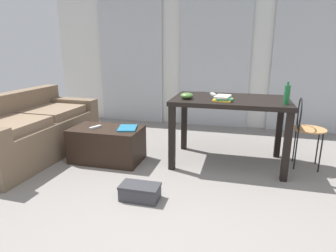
{
  "coord_description": "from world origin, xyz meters",
  "views": [
    {
      "loc": [
        0.48,
        -1.69,
        1.38
      ],
      "look_at": [
        -0.36,
        1.57,
        0.44
      ],
      "focal_mm": 30.63,
      "sensor_mm": 36.0,
      "label": 1
    }
  ],
  "objects_px": {
    "couch": "(29,132)",
    "tv_remote_on_table": "(213,94)",
    "bottle_near": "(287,95)",
    "book_stack": "(223,98)",
    "wire_chair": "(305,124)",
    "magazine": "(127,128)",
    "bowl": "(187,96)",
    "tv_remote_primary": "(96,127)",
    "shoebox": "(140,192)",
    "coffee_table": "(107,144)",
    "craft_table": "(230,108)"
  },
  "relations": [
    {
      "from": "bowl",
      "to": "tv_remote_primary",
      "type": "xyz_separation_m",
      "value": [
        -1.09,
        -0.17,
        -0.4
      ]
    },
    {
      "from": "bowl",
      "to": "book_stack",
      "type": "distance_m",
      "value": 0.41
    },
    {
      "from": "craft_table",
      "to": "book_stack",
      "type": "distance_m",
      "value": 0.22
    },
    {
      "from": "wire_chair",
      "to": "bottle_near",
      "type": "relative_size",
      "value": 3.52
    },
    {
      "from": "couch",
      "to": "tv_remote_primary",
      "type": "bearing_deg",
      "value": 3.05
    },
    {
      "from": "shoebox",
      "to": "book_stack",
      "type": "bearing_deg",
      "value": 54.66
    },
    {
      "from": "craft_table",
      "to": "coffee_table",
      "type": "bearing_deg",
      "value": -168.33
    },
    {
      "from": "bowl",
      "to": "shoebox",
      "type": "distance_m",
      "value": 1.23
    },
    {
      "from": "coffee_table",
      "to": "bottle_near",
      "type": "bearing_deg",
      "value": 2.3
    },
    {
      "from": "tv_remote_primary",
      "to": "shoebox",
      "type": "xyz_separation_m",
      "value": [
        0.84,
        -0.76,
        -0.36
      ]
    },
    {
      "from": "wire_chair",
      "to": "bowl",
      "type": "bearing_deg",
      "value": -168.29
    },
    {
      "from": "couch",
      "to": "bowl",
      "type": "distance_m",
      "value": 2.09
    },
    {
      "from": "coffee_table",
      "to": "wire_chair",
      "type": "height_order",
      "value": "wire_chair"
    },
    {
      "from": "bowl",
      "to": "magazine",
      "type": "relative_size",
      "value": 0.52
    },
    {
      "from": "bottle_near",
      "to": "book_stack",
      "type": "bearing_deg",
      "value": 175.0
    },
    {
      "from": "bottle_near",
      "to": "bowl",
      "type": "xyz_separation_m",
      "value": [
        -1.05,
        0.06,
        -0.06
      ]
    },
    {
      "from": "wire_chair",
      "to": "tv_remote_on_table",
      "type": "distance_m",
      "value": 1.1
    },
    {
      "from": "coffee_table",
      "to": "bowl",
      "type": "xyz_separation_m",
      "value": [
        0.97,
        0.14,
        0.62
      ]
    },
    {
      "from": "coffee_table",
      "to": "tv_remote_primary",
      "type": "height_order",
      "value": "tv_remote_primary"
    },
    {
      "from": "book_stack",
      "to": "magazine",
      "type": "xyz_separation_m",
      "value": [
        -1.11,
        -0.11,
        -0.39
      ]
    },
    {
      "from": "bottle_near",
      "to": "shoebox",
      "type": "relative_size",
      "value": 0.64
    },
    {
      "from": "book_stack",
      "to": "shoebox",
      "type": "bearing_deg",
      "value": -125.34
    },
    {
      "from": "coffee_table",
      "to": "shoebox",
      "type": "distance_m",
      "value": 1.08
    },
    {
      "from": "couch",
      "to": "shoebox",
      "type": "bearing_deg",
      "value": -22.05
    },
    {
      "from": "bowl",
      "to": "tv_remote_primary",
      "type": "height_order",
      "value": "bowl"
    },
    {
      "from": "bowl",
      "to": "shoebox",
      "type": "height_order",
      "value": "bowl"
    },
    {
      "from": "bowl",
      "to": "book_stack",
      "type": "xyz_separation_m",
      "value": [
        0.41,
        0.0,
        -0.01
      ]
    },
    {
      "from": "bottle_near",
      "to": "book_stack",
      "type": "height_order",
      "value": "bottle_near"
    },
    {
      "from": "couch",
      "to": "craft_table",
      "type": "height_order",
      "value": "craft_table"
    },
    {
      "from": "coffee_table",
      "to": "tv_remote_on_table",
      "type": "xyz_separation_m",
      "value": [
        1.23,
        0.48,
        0.6
      ]
    },
    {
      "from": "couch",
      "to": "tv_remote_primary",
      "type": "distance_m",
      "value": 0.93
    },
    {
      "from": "wire_chair",
      "to": "magazine",
      "type": "bearing_deg",
      "value": -169.36
    },
    {
      "from": "craft_table",
      "to": "shoebox",
      "type": "height_order",
      "value": "craft_table"
    },
    {
      "from": "magazine",
      "to": "tv_remote_on_table",
      "type": "bearing_deg",
      "value": 11.14
    },
    {
      "from": "bowl",
      "to": "book_stack",
      "type": "bearing_deg",
      "value": 0.11
    },
    {
      "from": "craft_table",
      "to": "bottle_near",
      "type": "xyz_separation_m",
      "value": [
        0.57,
        -0.22,
        0.21
      ]
    },
    {
      "from": "craft_table",
      "to": "magazine",
      "type": "xyz_separation_m",
      "value": [
        -1.18,
        -0.27,
        -0.26
      ]
    },
    {
      "from": "bowl",
      "to": "magazine",
      "type": "height_order",
      "value": "bowl"
    },
    {
      "from": "couch",
      "to": "wire_chair",
      "type": "relative_size",
      "value": 2.3
    },
    {
      "from": "tv_remote_primary",
      "to": "shoebox",
      "type": "bearing_deg",
      "value": -18.52
    },
    {
      "from": "couch",
      "to": "book_stack",
      "type": "bearing_deg",
      "value": 5.15
    },
    {
      "from": "tv_remote_on_table",
      "to": "magazine",
      "type": "distance_m",
      "value": 1.13
    },
    {
      "from": "wire_chair",
      "to": "shoebox",
      "type": "height_order",
      "value": "wire_chair"
    },
    {
      "from": "couch",
      "to": "tv_remote_primary",
      "type": "height_order",
      "value": "couch"
    },
    {
      "from": "coffee_table",
      "to": "tv_remote_on_table",
      "type": "relative_size",
      "value": 4.87
    },
    {
      "from": "couch",
      "to": "tv_remote_on_table",
      "type": "relative_size",
      "value": 10.81
    },
    {
      "from": "bowl",
      "to": "tv_remote_on_table",
      "type": "relative_size",
      "value": 0.85
    },
    {
      "from": "craft_table",
      "to": "shoebox",
      "type": "xyz_separation_m",
      "value": [
        -0.73,
        -1.09,
        -0.61
      ]
    },
    {
      "from": "bottle_near",
      "to": "wire_chair",
      "type": "bearing_deg",
      "value": 50.54
    },
    {
      "from": "bowl",
      "to": "shoebox",
      "type": "relative_size",
      "value": 0.4
    }
  ]
}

